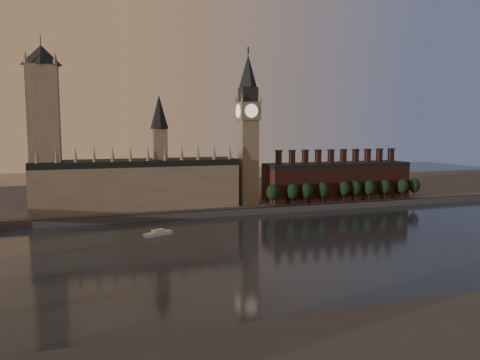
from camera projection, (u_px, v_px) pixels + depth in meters
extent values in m
plane|color=black|center=(305.00, 248.00, 220.50)|extent=(900.00, 900.00, 0.00)
cube|color=#414246|center=(244.00, 212.00, 305.12)|extent=(900.00, 4.00, 4.00)
cube|color=#414246|center=(209.00, 194.00, 389.96)|extent=(900.00, 180.00, 4.00)
cube|color=gray|center=(138.00, 187.00, 306.45)|extent=(130.00, 30.00, 28.00)
cube|color=black|center=(137.00, 163.00, 304.68)|extent=(130.00, 30.00, 4.00)
cube|color=gray|center=(160.00, 147.00, 308.29)|extent=(9.00, 9.00, 24.00)
cone|color=black|center=(159.00, 112.00, 305.74)|extent=(12.00, 12.00, 22.00)
cone|color=gray|center=(36.00, 155.00, 272.13)|extent=(2.60, 2.60, 10.00)
cone|color=gray|center=(56.00, 154.00, 275.51)|extent=(2.60, 2.60, 10.00)
cone|color=gray|center=(75.00, 154.00, 278.88)|extent=(2.60, 2.60, 10.00)
cone|color=gray|center=(94.00, 154.00, 282.26)|extent=(2.60, 2.60, 10.00)
cone|color=gray|center=(113.00, 154.00, 285.64)|extent=(2.60, 2.60, 10.00)
cone|color=gray|center=(130.00, 153.00, 289.01)|extent=(2.60, 2.60, 10.00)
cone|color=gray|center=(148.00, 153.00, 292.39)|extent=(2.60, 2.60, 10.00)
cone|color=gray|center=(165.00, 153.00, 295.77)|extent=(2.60, 2.60, 10.00)
cone|color=gray|center=(182.00, 152.00, 299.15)|extent=(2.60, 2.60, 10.00)
cone|color=gray|center=(198.00, 152.00, 302.52)|extent=(2.60, 2.60, 10.00)
cone|color=gray|center=(214.00, 152.00, 305.90)|extent=(2.60, 2.60, 10.00)
cone|color=gray|center=(230.00, 152.00, 309.28)|extent=(2.60, 2.60, 10.00)
cube|color=gray|center=(45.00, 140.00, 285.70)|extent=(18.00, 18.00, 90.00)
cone|color=black|center=(41.00, 55.00, 280.05)|extent=(24.00, 24.00, 12.00)
cylinder|color=#232326|center=(41.00, 45.00, 279.38)|extent=(0.50, 0.50, 12.00)
cone|color=gray|center=(25.00, 56.00, 270.21)|extent=(3.00, 3.00, 8.00)
cone|color=gray|center=(55.00, 57.00, 275.25)|extent=(3.00, 3.00, 8.00)
cone|color=gray|center=(28.00, 60.00, 285.29)|extent=(3.00, 3.00, 8.00)
cone|color=gray|center=(56.00, 61.00, 290.33)|extent=(3.00, 3.00, 8.00)
cube|color=gray|center=(248.00, 162.00, 323.68)|extent=(12.00, 12.00, 58.00)
cube|color=gray|center=(248.00, 111.00, 319.80)|extent=(14.00, 14.00, 12.00)
cube|color=#232326|center=(248.00, 95.00, 318.59)|extent=(11.00, 11.00, 10.00)
cone|color=black|center=(248.00, 71.00, 316.81)|extent=(13.00, 13.00, 22.00)
cylinder|color=#232326|center=(248.00, 51.00, 315.32)|extent=(1.00, 1.00, 5.00)
cylinder|color=beige|center=(252.00, 111.00, 313.02)|extent=(9.00, 0.50, 9.00)
cylinder|color=beige|center=(245.00, 111.00, 326.59)|extent=(9.00, 0.50, 9.00)
cylinder|color=beige|center=(238.00, 111.00, 317.54)|extent=(0.50, 9.00, 9.00)
cylinder|color=beige|center=(258.00, 111.00, 322.07)|extent=(0.50, 9.00, 9.00)
cone|color=gray|center=(242.00, 97.00, 310.63)|extent=(2.00, 2.00, 6.00)
cone|color=gray|center=(260.00, 97.00, 314.73)|extent=(2.00, 2.00, 6.00)
cone|color=gray|center=(236.00, 98.00, 322.89)|extent=(2.00, 2.00, 6.00)
cone|color=gray|center=(254.00, 99.00, 326.98)|extent=(2.00, 2.00, 6.00)
cube|color=#50231E|center=(337.00, 183.00, 347.60)|extent=(110.00, 25.00, 24.00)
cube|color=black|center=(337.00, 165.00, 346.11)|extent=(110.00, 25.00, 3.00)
cube|color=#50231E|center=(279.00, 158.00, 330.65)|extent=(3.50, 3.50, 9.00)
cube|color=#232326|center=(279.00, 151.00, 330.09)|extent=(4.20, 4.20, 1.00)
cube|color=#50231E|center=(292.00, 158.00, 333.93)|extent=(3.50, 3.50, 9.00)
cube|color=#232326|center=(292.00, 151.00, 333.38)|extent=(4.20, 4.20, 1.00)
cube|color=#50231E|center=(305.00, 157.00, 337.22)|extent=(3.50, 3.50, 9.00)
cube|color=#232326|center=(305.00, 150.00, 336.67)|extent=(4.20, 4.20, 1.00)
cube|color=#50231E|center=(318.00, 157.00, 340.51)|extent=(3.50, 3.50, 9.00)
cube|color=#232326|center=(318.00, 150.00, 339.96)|extent=(4.20, 4.20, 1.00)
cube|color=#50231E|center=(331.00, 157.00, 343.80)|extent=(3.50, 3.50, 9.00)
cube|color=#232326|center=(331.00, 150.00, 343.24)|extent=(4.20, 4.20, 1.00)
cube|color=#50231E|center=(343.00, 156.00, 347.09)|extent=(3.50, 3.50, 9.00)
cube|color=#232326|center=(344.00, 150.00, 346.53)|extent=(4.20, 4.20, 1.00)
cube|color=#50231E|center=(356.00, 156.00, 350.37)|extent=(3.50, 3.50, 9.00)
cube|color=#232326|center=(356.00, 150.00, 349.82)|extent=(4.20, 4.20, 1.00)
cube|color=#50231E|center=(368.00, 156.00, 353.66)|extent=(3.50, 3.50, 9.00)
cube|color=#232326|center=(368.00, 149.00, 353.11)|extent=(4.20, 4.20, 1.00)
cube|color=#50231E|center=(379.00, 156.00, 356.95)|extent=(3.50, 3.50, 9.00)
cube|color=#232326|center=(380.00, 149.00, 356.40)|extent=(4.20, 4.20, 1.00)
cube|color=#50231E|center=(391.00, 155.00, 360.24)|extent=(3.50, 3.50, 9.00)
cube|color=#232326|center=(391.00, 149.00, 359.68)|extent=(4.20, 4.20, 1.00)
cylinder|color=black|center=(273.00, 202.00, 315.52)|extent=(0.80, 0.80, 6.00)
ellipsoid|color=black|center=(273.00, 192.00, 314.80)|extent=(8.60, 8.60, 10.75)
cylinder|color=black|center=(292.00, 201.00, 319.73)|extent=(0.80, 0.80, 6.00)
ellipsoid|color=black|center=(292.00, 191.00, 319.01)|extent=(8.60, 8.60, 10.75)
cylinder|color=black|center=(306.00, 200.00, 322.64)|extent=(0.80, 0.80, 6.00)
ellipsoid|color=black|center=(306.00, 191.00, 321.92)|extent=(8.60, 8.60, 10.75)
cylinder|color=black|center=(323.00, 199.00, 327.53)|extent=(0.80, 0.80, 6.00)
ellipsoid|color=black|center=(323.00, 190.00, 326.80)|extent=(8.60, 8.60, 10.75)
cylinder|color=black|center=(344.00, 198.00, 333.72)|extent=(0.80, 0.80, 6.00)
ellipsoid|color=black|center=(344.00, 189.00, 333.00)|extent=(8.60, 8.60, 10.75)
cylinder|color=black|center=(355.00, 197.00, 337.07)|extent=(0.80, 0.80, 6.00)
ellipsoid|color=black|center=(355.00, 188.00, 336.35)|extent=(8.60, 8.60, 10.75)
cylinder|color=black|center=(369.00, 197.00, 339.04)|extent=(0.80, 0.80, 6.00)
ellipsoid|color=black|center=(369.00, 188.00, 338.32)|extent=(8.60, 8.60, 10.75)
cylinder|color=black|center=(384.00, 196.00, 344.41)|extent=(0.80, 0.80, 6.00)
ellipsoid|color=black|center=(385.00, 187.00, 343.69)|extent=(8.60, 8.60, 10.75)
cylinder|color=black|center=(402.00, 195.00, 347.85)|extent=(0.80, 0.80, 6.00)
ellipsoid|color=black|center=(403.00, 186.00, 347.13)|extent=(8.60, 8.60, 10.75)
cylinder|color=black|center=(414.00, 194.00, 352.43)|extent=(0.80, 0.80, 6.00)
ellipsoid|color=black|center=(414.00, 185.00, 351.71)|extent=(8.60, 8.60, 10.75)
cube|color=silver|center=(158.00, 234.00, 247.17)|extent=(16.01, 10.41, 1.78)
cube|color=silver|center=(158.00, 231.00, 246.99)|extent=(7.44, 5.76, 1.33)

